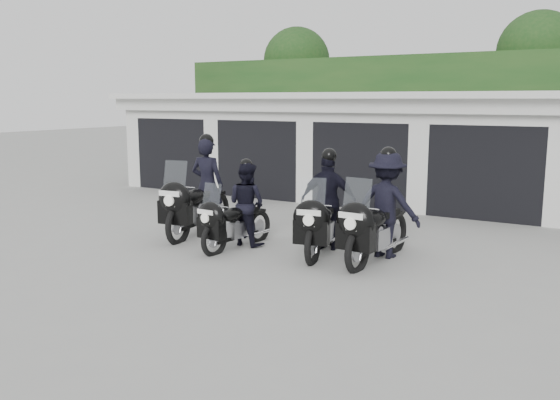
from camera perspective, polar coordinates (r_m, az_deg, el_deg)
The scene contains 7 objects.
ground at distance 10.76m, azimuth -3.91°, elevation -5.36°, with size 80.00×80.00×0.00m, color gray.
garage_block at distance 17.69m, azimuth 10.89°, elevation 5.09°, with size 16.40×6.80×2.96m.
background_vegetation at distance 22.19m, azimuth 16.17°, elevation 9.26°, with size 20.00×3.90×5.80m.
police_bike_a at distance 12.37m, azimuth -7.79°, elevation 0.57°, with size 0.92×2.45×2.14m.
police_bike_b at distance 11.26m, azimuth -3.79°, elevation -0.87°, with size 0.84×1.98×1.73m.
police_bike_c at distance 10.89m, azimuth 4.44°, elevation -0.70°, with size 1.16×2.23×1.96m.
police_bike_d at distance 10.49m, azimuth 9.82°, elevation -1.02°, with size 1.26×2.34×2.03m.
Camera 1 is at (5.85, -8.58, 2.79)m, focal length 38.00 mm.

